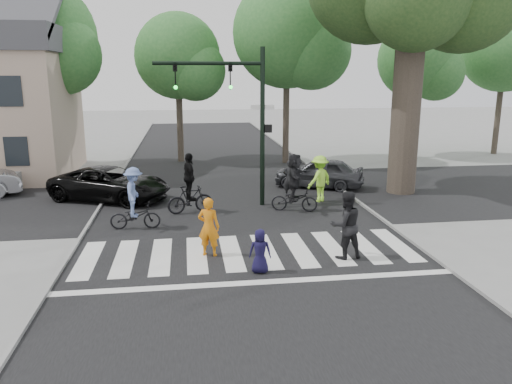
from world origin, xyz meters
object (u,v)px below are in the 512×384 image
pedestrian_woman (209,227)px  car_grey (319,173)px  traffic_signal (240,105)px  cyclist_left (134,203)px  cyclist_right (295,186)px  car_suv (110,184)px  cyclist_mid (190,189)px  pedestrian_child (260,251)px  pedestrian_adult (346,225)px

pedestrian_woman → car_grey: pedestrian_woman is taller
traffic_signal → cyclist_left: bearing=-147.0°
cyclist_right → car_suv: cyclist_right is taller
pedestrian_woman → cyclist_mid: bearing=-65.3°
cyclist_left → car_grey: (7.65, 5.19, -0.22)m
pedestrian_child → cyclist_left: size_ratio=0.56×
traffic_signal → pedestrian_child: (-0.26, -6.76, -3.31)m
cyclist_left → cyclist_right: 5.86m
cyclist_mid → car_suv: size_ratio=0.46×
car_suv → pedestrian_child: bearing=-125.1°
traffic_signal → car_grey: size_ratio=1.51×
pedestrian_child → car_suv: (-4.89, 8.42, 0.09)m
pedestrian_child → car_grey: 10.35m
cyclist_mid → pedestrian_adult: bearing=-51.5°
cyclist_left → car_grey: size_ratio=0.52×
cyclist_mid → car_suv: bearing=143.2°
pedestrian_woman → cyclist_right: cyclist_right is taller
traffic_signal → pedestrian_woman: traffic_signal is taller
cyclist_mid → traffic_signal: bearing=20.2°
cyclist_left → cyclist_right: bearing=13.8°
pedestrian_woman → car_grey: size_ratio=0.43×
pedestrian_woman → cyclist_left: (-2.30, 2.86, 0.05)m
pedestrian_child → car_suv: size_ratio=0.24×
traffic_signal → cyclist_left: 5.43m
traffic_signal → cyclist_mid: traffic_signal is taller
car_suv → car_grey: 9.06m
traffic_signal → cyclist_right: traffic_signal is taller
pedestrian_adult → cyclist_mid: 6.78m
pedestrian_adult → car_grey: (1.61, 8.76, -0.28)m
car_grey → pedestrian_adult: bearing=14.1°
car_suv → cyclist_mid: bearing=-102.1°
car_suv → car_grey: bearing=-58.4°
pedestrian_woman → car_grey: bearing=-104.8°
traffic_signal → cyclist_right: bearing=-29.4°
traffic_signal → car_grey: bearing=35.2°
cyclist_mid → cyclist_left: bearing=-136.3°
pedestrian_woman → cyclist_mid: (-0.47, 4.60, 0.07)m
pedestrian_adult → cyclist_mid: size_ratio=0.86×
pedestrian_woman → pedestrian_adult: 3.81m
pedestrian_woman → cyclist_left: cyclist_left is taller
cyclist_right → pedestrian_woman: bearing=-128.6°
cyclist_mid → pedestrian_child: bearing=-74.2°
pedestrian_child → pedestrian_adult: bearing=-153.9°
traffic_signal → car_grey: (3.86, 2.73, -3.22)m
pedestrian_child → pedestrian_adult: size_ratio=0.61×
pedestrian_child → car_grey: car_grey is taller
pedestrian_woman → car_suv: (-3.65, 6.98, -0.17)m
traffic_signal → pedestrian_child: bearing=-92.2°
car_grey → cyclist_left: bearing=-31.4°
pedestrian_adult → traffic_signal: bearing=-78.2°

